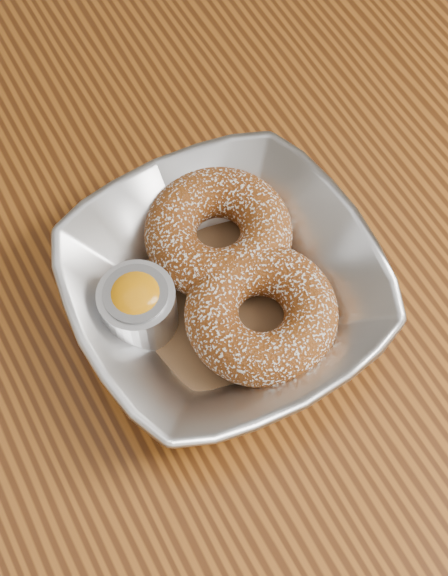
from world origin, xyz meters
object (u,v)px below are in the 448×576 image
donut_front (261,313)px  ramekin (138,305)px  serving_bowl (224,290)px  donut_back (218,232)px  table (324,318)px

donut_front → ramekin: ramekin is taller
serving_bowl → donut_back: (0.02, 0.04, 0.00)m
donut_back → ramekin: size_ratio=2.01×
serving_bowl → donut_front: 0.03m
table → donut_front: (-0.08, -0.02, 0.13)m
donut_front → serving_bowl: bearing=114.0°
table → donut_front: donut_front is taller
table → ramekin: (-0.16, 0.03, 0.13)m
table → ramekin: 0.21m
table → donut_back: bearing=144.4°
donut_back → table: bearing=-35.6°
donut_back → donut_front: size_ratio=1.01×
donut_front → ramekin: bearing=148.2°
donut_back → donut_front: same height
table → donut_back: (-0.08, 0.05, 0.13)m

